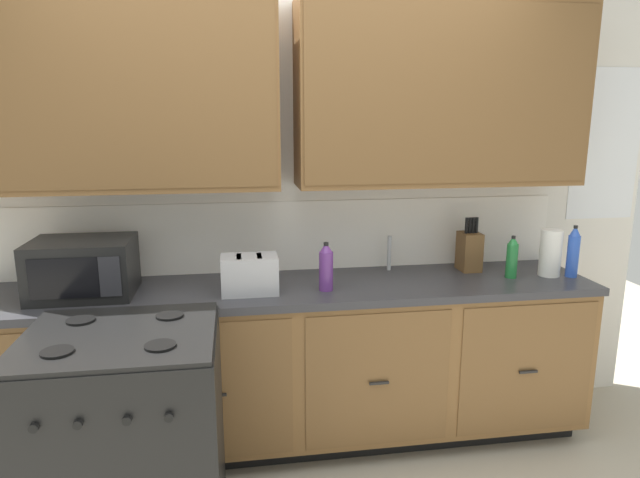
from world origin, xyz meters
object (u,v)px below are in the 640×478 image
Objects in this scene: paper_towel_roll at (550,253)px; knife_block at (469,251)px; toaster at (250,274)px; bottle_violet at (326,267)px; microwave at (83,268)px; stove_range at (127,440)px; bottle_blue at (573,252)px; bottle_green at (512,257)px.

knife_block is at bearing 156.34° from paper_towel_roll.
bottle_violet reaches higher than toaster.
knife_block is 0.91m from bottle_violet.
microwave is at bearing 173.90° from toaster.
stove_range is at bearing -164.89° from paper_towel_roll.
stove_range is 3.65× the size of paper_towel_roll.
knife_block is 1.08× the size of bottle_blue.
stove_range is 2.43m from bottle_blue.
bottle_blue is at bearing 13.48° from stove_range.
bottle_green reaches higher than toaster.
microwave is at bearing 175.08° from bottle_violet.
knife_block reaches higher than bottle_blue.
paper_towel_roll is (1.66, 0.05, 0.03)m from toaster.
bottle_violet is 1.38m from bottle_blue.
knife_block reaches higher than bottle_violet.
bottle_violet is (1.19, -0.10, -0.02)m from microwave.
paper_towel_roll is 0.23m from bottle_green.
knife_block is 1.32× the size of bottle_green.
bottle_green is at bearing 3.56° from bottle_violet.
toaster is 1.08× the size of paper_towel_roll.
microwave is 1.55× the size of knife_block.
microwave reaches higher than stove_range.
stove_range is 2.02m from knife_block.
microwave is at bearing 179.24° from paper_towel_roll.
knife_block is 1.24× the size of bottle_violet.
bottle_blue is (0.11, -0.04, 0.01)m from paper_towel_roll.
knife_block is at bearing 3.90° from microwave.
toaster is (0.81, -0.09, -0.04)m from microwave.
microwave is 1.85× the size of paper_towel_roll.
microwave is at bearing 179.03° from bottle_green.
toaster is 0.97× the size of bottle_blue.
bottle_violet reaches higher than stove_range.
bottle_green is at bearing 174.15° from bottle_blue.
paper_towel_roll is (0.40, -0.17, 0.01)m from knife_block.
stove_range is at bearing -166.52° from bottle_blue.
paper_towel_roll is at bearing 15.11° from stove_range.
bottle_blue is (0.34, -0.03, 0.03)m from bottle_green.
knife_block reaches higher than microwave.
bottle_green is at bearing -0.97° from microwave.
toaster is at bearing -178.05° from bottle_green.
microwave reaches higher than bottle_green.
microwave is 2.05× the size of bottle_green.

